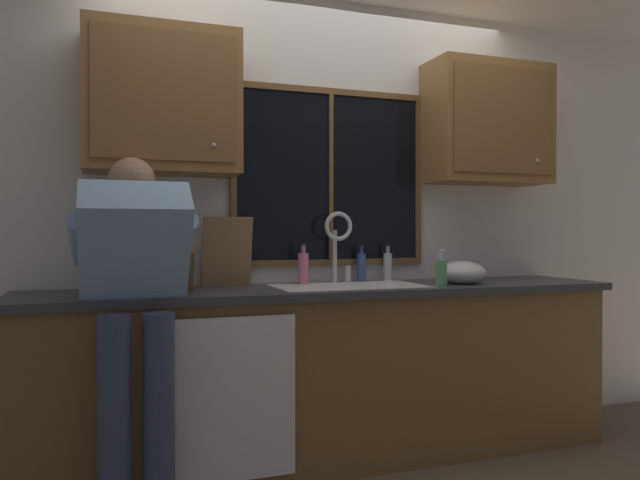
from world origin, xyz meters
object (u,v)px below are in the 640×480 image
object	(u,v)px
person_standing	(135,291)
cutting_board	(227,252)
bottle_tall_clear	(388,266)
knife_block	(180,269)
bottle_green_glass	(303,267)
soap_dispenser	(441,272)
mixing_bowl	(462,273)
bottle_amber_small	(361,266)

from	to	relation	value
person_standing	cutting_board	xyz separation A→B (m)	(0.50, 0.52, 0.14)
bottle_tall_clear	person_standing	bearing A→B (deg)	-159.61
knife_block	bottle_green_glass	size ratio (longest dim) A/B	1.42
soap_dispenser	bottle_green_glass	xyz separation A→B (m)	(-0.64, 0.38, 0.02)
cutting_board	soap_dispenser	size ratio (longest dim) A/B	1.89
person_standing	cutting_board	size ratio (longest dim) A/B	4.15
cutting_board	bottle_green_glass	world-z (taller)	cutting_board
knife_block	bottle_green_glass	world-z (taller)	knife_block
knife_block	mixing_bowl	bearing A→B (deg)	-3.18
person_standing	bottle_green_glass	xyz separation A→B (m)	(0.91, 0.48, 0.05)
person_standing	cutting_board	world-z (taller)	person_standing
knife_block	bottle_amber_small	distance (m)	1.08
person_standing	knife_block	xyz separation A→B (m)	(0.22, 0.32, 0.07)
person_standing	cutting_board	distance (m)	0.73
bottle_amber_small	bottle_green_glass	bearing A→B (deg)	-170.92
person_standing	knife_block	bearing A→B (deg)	54.87
soap_dispenser	bottle_tall_clear	bearing A→B (deg)	102.25
person_standing	knife_block	distance (m)	0.40
mixing_bowl	bottle_amber_small	size ratio (longest dim) A/B	1.24
cutting_board	mixing_bowl	xyz separation A→B (m)	(1.26, -0.29, -0.12)
mixing_bowl	bottle_green_glass	size ratio (longest dim) A/B	1.17
knife_block	bottle_tall_clear	world-z (taller)	knife_block
bottle_tall_clear	bottle_amber_small	distance (m)	0.17
bottle_green_glass	soap_dispenser	bearing A→B (deg)	-31.04
person_standing	mixing_bowl	distance (m)	1.78
knife_block	cutting_board	bearing A→B (deg)	36.55
mixing_bowl	knife_block	bearing A→B (deg)	176.82
bottle_amber_small	mixing_bowl	bearing A→B (deg)	-32.67
cutting_board	bottle_green_glass	xyz separation A→B (m)	(0.41, -0.04, -0.09)
bottle_green_glass	person_standing	bearing A→B (deg)	-152.11
person_standing	bottle_amber_small	distance (m)	1.39
cutting_board	bottle_amber_small	distance (m)	0.79
bottle_tall_clear	cutting_board	bearing A→B (deg)	-178.89
mixing_bowl	soap_dispenser	size ratio (longest dim) A/B	1.34
soap_dispenser	bottle_amber_small	distance (m)	0.52
mixing_bowl	bottle_amber_small	distance (m)	0.57
bottle_amber_small	bottle_tall_clear	bearing A→B (deg)	-0.62
cutting_board	soap_dispenser	xyz separation A→B (m)	(1.05, -0.42, -0.11)
knife_block	soap_dispenser	distance (m)	1.34
person_standing	soap_dispenser	distance (m)	1.55
cutting_board	bottle_amber_small	size ratio (longest dim) A/B	1.75
bottle_green_glass	bottle_amber_small	world-z (taller)	bottle_green_glass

